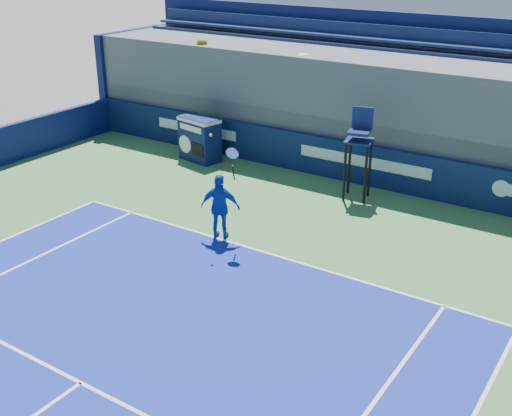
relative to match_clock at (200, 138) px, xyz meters
The scene contains 5 objects.
back_hoarding 5.32m from the match_clock, ahead, with size 20.40×0.21×1.20m.
match_clock is the anchor object (origin of this frame).
umpire_chair 5.57m from the match_clock, ahead, with size 0.84×0.84×2.48m.
tennis_player 5.79m from the match_clock, 47.14° to the right, with size 1.03×0.71×2.57m.
stadium_seating 6.12m from the match_clock, 29.14° to the left, with size 21.00×4.05×4.40m.
Camera 1 is at (6.94, 0.99, 6.63)m, focal length 45.00 mm.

